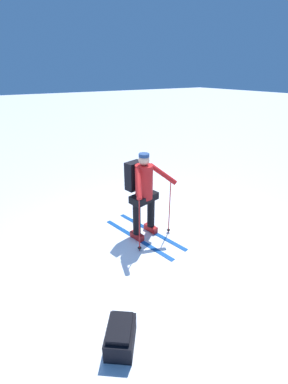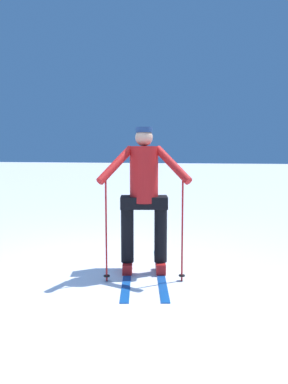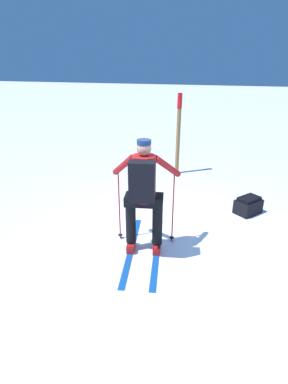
% 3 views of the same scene
% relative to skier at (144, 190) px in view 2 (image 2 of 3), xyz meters
% --- Properties ---
extents(ground_plane, '(80.00, 80.00, 0.00)m').
position_rel_skier_xyz_m(ground_plane, '(0.35, 0.24, -0.99)').
color(ground_plane, white).
extents(skier, '(1.02, 1.91, 1.71)m').
position_rel_skier_xyz_m(skier, '(0.00, 0.00, 0.00)').
color(skier, '#144C9E').
rests_on(skier, ground_plane).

